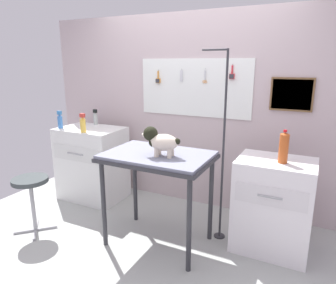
{
  "coord_description": "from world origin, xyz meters",
  "views": [
    {
      "loc": [
        1.41,
        -2.17,
        1.73
      ],
      "look_at": [
        0.18,
        0.29,
        1.02
      ],
      "focal_mm": 32.91,
      "sensor_mm": 36.0,
      "label": 1
    }
  ],
  "objects_px": {
    "shampoo_bottle": "(83,124)",
    "stool": "(31,188)",
    "grooming_table": "(158,163)",
    "soda_bottle": "(284,148)",
    "counter_left": "(92,163)",
    "dog": "(160,141)",
    "grooming_arm": "(222,155)",
    "cabinet_right": "(273,205)"
  },
  "relations": [
    {
      "from": "dog",
      "to": "stool",
      "type": "height_order",
      "value": "dog"
    },
    {
      "from": "shampoo_bottle",
      "to": "stool",
      "type": "bearing_deg",
      "value": -96.32
    },
    {
      "from": "grooming_table",
      "to": "counter_left",
      "type": "xyz_separation_m",
      "value": [
        -1.27,
        0.55,
        -0.36
      ]
    },
    {
      "from": "grooming_table",
      "to": "cabinet_right",
      "type": "relative_size",
      "value": 1.13
    },
    {
      "from": "grooming_table",
      "to": "cabinet_right",
      "type": "height_order",
      "value": "grooming_table"
    },
    {
      "from": "dog",
      "to": "cabinet_right",
      "type": "height_order",
      "value": "dog"
    },
    {
      "from": "grooming_table",
      "to": "soda_bottle",
      "type": "xyz_separation_m",
      "value": [
        1.06,
        0.34,
        0.2
      ]
    },
    {
      "from": "cabinet_right",
      "to": "shampoo_bottle",
      "type": "height_order",
      "value": "shampoo_bottle"
    },
    {
      "from": "grooming_arm",
      "to": "dog",
      "type": "xyz_separation_m",
      "value": [
        -0.46,
        -0.42,
        0.19
      ]
    },
    {
      "from": "grooming_arm",
      "to": "stool",
      "type": "relative_size",
      "value": 3.11
    },
    {
      "from": "grooming_arm",
      "to": "soda_bottle",
      "type": "distance_m",
      "value": 0.57
    },
    {
      "from": "cabinet_right",
      "to": "shampoo_bottle",
      "type": "distance_m",
      "value": 2.26
    },
    {
      "from": "grooming_table",
      "to": "dog",
      "type": "distance_m",
      "value": 0.25
    },
    {
      "from": "counter_left",
      "to": "soda_bottle",
      "type": "xyz_separation_m",
      "value": [
        2.33,
        -0.22,
        0.55
      ]
    },
    {
      "from": "grooming_arm",
      "to": "shampoo_bottle",
      "type": "bearing_deg",
      "value": -179.12
    },
    {
      "from": "counter_left",
      "to": "stool",
      "type": "bearing_deg",
      "value": -89.47
    },
    {
      "from": "grooming_table",
      "to": "stool",
      "type": "height_order",
      "value": "grooming_table"
    },
    {
      "from": "dog",
      "to": "counter_left",
      "type": "relative_size",
      "value": 0.39
    },
    {
      "from": "grooming_arm",
      "to": "stool",
      "type": "distance_m",
      "value": 1.97
    },
    {
      "from": "grooming_table",
      "to": "soda_bottle",
      "type": "distance_m",
      "value": 1.13
    },
    {
      "from": "counter_left",
      "to": "shampoo_bottle",
      "type": "height_order",
      "value": "shampoo_bottle"
    },
    {
      "from": "dog",
      "to": "shampoo_bottle",
      "type": "bearing_deg",
      "value": 162.45
    },
    {
      "from": "dog",
      "to": "soda_bottle",
      "type": "bearing_deg",
      "value": 21.58
    },
    {
      "from": "cabinet_right",
      "to": "soda_bottle",
      "type": "height_order",
      "value": "soda_bottle"
    },
    {
      "from": "grooming_table",
      "to": "grooming_arm",
      "type": "distance_m",
      "value": 0.63
    },
    {
      "from": "cabinet_right",
      "to": "dog",
      "type": "bearing_deg",
      "value": -154.69
    },
    {
      "from": "dog",
      "to": "counter_left",
      "type": "height_order",
      "value": "dog"
    },
    {
      "from": "soda_bottle",
      "to": "stool",
      "type": "bearing_deg",
      "value": -162.16
    },
    {
      "from": "dog",
      "to": "cabinet_right",
      "type": "xyz_separation_m",
      "value": [
        0.95,
        0.45,
        -0.62
      ]
    },
    {
      "from": "cabinet_right",
      "to": "shampoo_bottle",
      "type": "xyz_separation_m",
      "value": [
        -2.18,
        -0.06,
        0.59
      ]
    },
    {
      "from": "stool",
      "to": "grooming_arm",
      "type": "bearing_deg",
      "value": 23.38
    },
    {
      "from": "counter_left",
      "to": "grooming_arm",
      "type": "bearing_deg",
      "value": -6.32
    },
    {
      "from": "dog",
      "to": "cabinet_right",
      "type": "bearing_deg",
      "value": 25.31
    },
    {
      "from": "grooming_arm",
      "to": "soda_bottle",
      "type": "height_order",
      "value": "grooming_arm"
    },
    {
      "from": "grooming_table",
      "to": "dog",
      "type": "bearing_deg",
      "value": -46.48
    },
    {
      "from": "counter_left",
      "to": "stool",
      "type": "distance_m",
      "value": 0.96
    },
    {
      "from": "dog",
      "to": "counter_left",
      "type": "xyz_separation_m",
      "value": [
        -1.32,
        0.61,
        -0.59
      ]
    },
    {
      "from": "grooming_table",
      "to": "shampoo_bottle",
      "type": "bearing_deg",
      "value": 164.28
    },
    {
      "from": "grooming_table",
      "to": "counter_left",
      "type": "distance_m",
      "value": 1.43
    },
    {
      "from": "counter_left",
      "to": "soda_bottle",
      "type": "height_order",
      "value": "soda_bottle"
    },
    {
      "from": "counter_left",
      "to": "grooming_table",
      "type": "bearing_deg",
      "value": -23.61
    },
    {
      "from": "dog",
      "to": "shampoo_bottle",
      "type": "distance_m",
      "value": 1.29
    }
  ]
}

